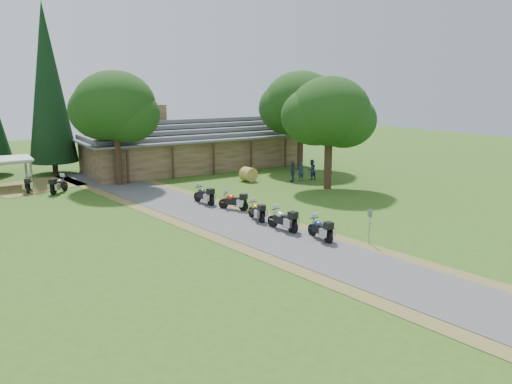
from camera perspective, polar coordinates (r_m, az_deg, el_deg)
ground at (r=26.59m, az=3.15°, el=-5.58°), size 120.00×120.00×0.00m
driveway at (r=29.56m, az=-2.13°, el=-3.73°), size 51.95×51.95×0.00m
lodge at (r=49.51m, az=-7.28°, el=5.57°), size 21.40×9.40×4.90m
motorcycle_row_a at (r=26.78m, az=7.35°, el=-4.08°), size 0.77×1.94×1.30m
motorcycle_row_b at (r=28.25m, az=3.05°, el=-3.03°), size 1.00×2.12×1.40m
motorcycle_row_c at (r=30.32m, az=0.04°, el=-2.08°), size 0.81×1.90×1.26m
motorcycle_row_d at (r=32.80m, az=-2.60°, el=-0.94°), size 1.54×1.95×1.31m
motorcycle_row_e at (r=34.60m, az=-5.98°, el=-0.25°), size 0.97×2.06×1.36m
motorcycle_carport_a at (r=42.11m, az=-24.52°, el=0.91°), size 1.09×2.01×1.31m
motorcycle_carport_b at (r=40.74m, az=-21.61°, el=0.85°), size 1.82×1.94×1.37m
person_a at (r=42.77m, az=5.14°, el=2.57°), size 0.58×0.43×1.95m
person_b at (r=43.34m, az=6.36°, el=2.75°), size 0.61×0.45×2.07m
person_c at (r=42.20m, az=4.19°, el=2.54°), size 0.62×0.71×2.07m
hay_bale at (r=42.44m, az=-0.87°, el=2.03°), size 1.36×1.27×1.21m
sign_post at (r=26.48m, az=12.84°, el=-3.85°), size 0.33×0.06×1.86m
oak_lodge_left at (r=41.90m, az=-15.74°, el=7.79°), size 6.52×6.52×10.40m
oak_lodge_right at (r=47.96m, az=5.15°, el=8.58°), size 7.16×7.16×10.20m
oak_driveway at (r=39.39m, az=8.36°, el=7.42°), size 6.30×6.30×9.80m
cedar_near at (r=49.03m, az=-22.63°, el=10.74°), size 4.23×4.23×15.25m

